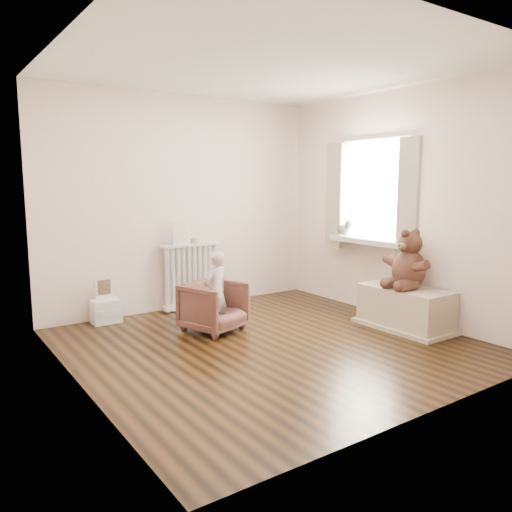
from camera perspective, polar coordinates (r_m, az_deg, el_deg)
floor at (r=4.94m, az=1.56°, el=-10.01°), size 3.60×3.60×0.01m
ceiling at (r=4.80m, az=1.70°, el=20.93°), size 3.60×3.60×0.01m
back_wall at (r=6.23m, az=-8.27°, el=5.94°), size 3.60×0.02×2.60m
front_wall at (r=3.41m, az=19.85°, el=3.54°), size 3.60×0.02×2.60m
left_wall at (r=3.91m, az=-20.24°, el=4.08°), size 0.02×3.60×2.60m
right_wall at (r=5.93m, az=15.85°, el=5.59°), size 0.02×3.60×2.60m
window at (r=6.10m, az=13.48°, el=7.16°), size 0.03×0.90×1.10m
window_sill at (r=6.07m, az=12.72°, el=1.68°), size 0.22×1.10×0.06m
curtain_left at (r=5.64m, az=17.03°, el=6.33°), size 0.06×0.26×1.30m
curtain_right at (r=6.41m, az=8.98°, el=6.80°), size 0.06×0.26×1.30m
radiator at (r=6.24m, az=-7.34°, el=-2.45°), size 0.77×0.15×0.82m
paper_doll at (r=6.09m, az=-8.79°, el=2.57°), size 0.16×0.01×0.27m
tin_a at (r=6.20m, az=-6.97°, el=1.76°), size 0.11×0.11×0.06m
toy_vanity at (r=5.83m, az=-16.83°, el=-4.68°), size 0.31×0.22×0.49m
armchair at (r=5.30m, az=-4.85°, el=-5.80°), size 0.71×0.72×0.52m
child at (r=5.22m, az=-4.60°, el=-4.03°), size 0.35×0.29×0.84m
toy_bench at (r=5.63m, az=16.67°, el=-5.92°), size 0.50×0.94×0.44m
teddy_bear at (r=5.54m, az=17.09°, el=-1.20°), size 0.52×0.41×0.62m
plush_cat at (r=6.32m, az=10.04°, el=3.21°), size 0.15×0.24×0.21m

